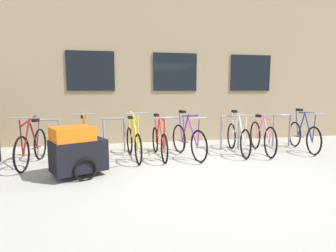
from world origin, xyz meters
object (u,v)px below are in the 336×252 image
(bicycle_blue, at_px, (304,135))
(bike_trailer, at_px, (77,151))
(bicycle_yellow, at_px, (133,142))
(bicycle_red, at_px, (159,141))
(bicycle_pink, at_px, (262,137))
(bicycle_purple, at_px, (188,140))
(bicycle_white, at_px, (238,137))
(bicycle_maroon, at_px, (32,147))
(bicycle_orange, at_px, (85,142))

(bicycle_blue, xyz_separation_m, bike_trailer, (-5.46, -1.17, 0.08))
(bicycle_yellow, relative_size, bicycle_red, 0.98)
(bicycle_blue, relative_size, bicycle_pink, 0.96)
(bicycle_purple, height_order, bicycle_white, bicycle_purple)
(bicycle_purple, height_order, bicycle_yellow, bicycle_yellow)
(bicycle_purple, xyz_separation_m, bicycle_white, (1.31, 0.15, -0.01))
(bicycle_yellow, height_order, bicycle_maroon, bicycle_yellow)
(bicycle_purple, xyz_separation_m, bicycle_yellow, (-1.26, 0.08, -0.02))
(bicycle_maroon, height_order, bike_trailer, bicycle_maroon)
(bicycle_orange, relative_size, bicycle_yellow, 1.01)
(bicycle_blue, distance_m, bike_trailer, 5.58)
(bicycle_purple, bearing_deg, bicycle_orange, 176.82)
(bicycle_blue, relative_size, bike_trailer, 1.16)
(bicycle_yellow, distance_m, bike_trailer, 1.55)
(bicycle_purple, xyz_separation_m, bicycle_orange, (-2.34, 0.13, 0.01))
(bicycle_yellow, relative_size, bike_trailer, 1.18)
(bicycle_purple, distance_m, bicycle_orange, 2.34)
(bicycle_yellow, relative_size, bicycle_white, 0.96)
(bicycle_blue, xyz_separation_m, bicycle_purple, (-3.13, -0.13, 0.00))
(bicycle_purple, height_order, bicycle_red, bicycle_purple)
(bicycle_orange, relative_size, bicycle_maroon, 1.02)
(bicycle_red, relative_size, bicycle_maroon, 1.03)
(bicycle_purple, xyz_separation_m, bicycle_maroon, (-3.37, -0.08, -0.01))
(bicycle_white, height_order, bicycle_red, bicycle_white)
(bicycle_blue, bearing_deg, bicycle_orange, -179.95)
(bicycle_white, xyz_separation_m, bicycle_pink, (0.61, -0.08, 0.01))
(bicycle_purple, relative_size, bicycle_red, 0.97)
(bicycle_orange, xyz_separation_m, bicycle_red, (1.67, -0.02, -0.03))
(bicycle_yellow, bearing_deg, bicycle_white, 1.51)
(bicycle_blue, height_order, bike_trailer, bicycle_blue)
(bicycle_purple, distance_m, bicycle_white, 1.32)
(bicycle_white, relative_size, bicycle_maroon, 1.05)
(bicycle_pink, bearing_deg, bike_trailer, -165.38)
(bicycle_white, bearing_deg, bicycle_red, -178.91)
(bicycle_white, bearing_deg, bicycle_purple, -173.52)
(bicycle_blue, height_order, bicycle_purple, bicycle_purple)
(bicycle_white, xyz_separation_m, bicycle_maroon, (-4.68, -0.23, -0.00))
(bicycle_pink, height_order, bicycle_red, bicycle_pink)
(bicycle_yellow, bearing_deg, bicycle_pink, -0.14)
(bicycle_blue, distance_m, bicycle_orange, 5.47)
(bicycle_white, height_order, bike_trailer, bicycle_white)
(bicycle_orange, distance_m, bicycle_maroon, 1.05)
(bicycle_blue, height_order, bicycle_orange, bicycle_orange)
(bicycle_maroon, bearing_deg, bike_trailer, -42.62)
(bicycle_orange, height_order, bicycle_yellow, bicycle_yellow)
(bicycle_yellow, distance_m, bicycle_maroon, 2.11)
(bicycle_purple, distance_m, bicycle_yellow, 1.26)
(bicycle_orange, height_order, bicycle_maroon, bicycle_orange)
(bicycle_white, height_order, bicycle_maroon, bicycle_maroon)
(bicycle_orange, xyz_separation_m, bike_trailer, (0.01, -1.17, 0.06))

